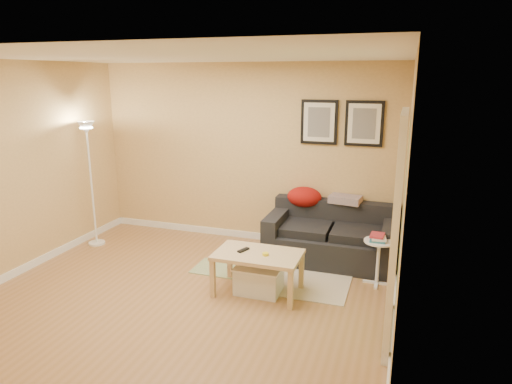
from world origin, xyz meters
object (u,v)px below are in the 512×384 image
at_px(book_stack, 378,237).
at_px(floor_lamp, 92,188).
at_px(storage_bin, 259,279).
at_px(sofa, 331,234).
at_px(side_table, 378,262).
at_px(coffee_table, 258,273).

relative_size(book_stack, floor_lamp, 0.13).
bearing_deg(storage_bin, sofa, 62.06).
bearing_deg(book_stack, side_table, 9.78).
bearing_deg(coffee_table, sofa, 70.04).
xyz_separation_m(side_table, book_stack, (-0.02, 0.00, 0.31)).
bearing_deg(floor_lamp, side_table, -0.70).
height_order(coffee_table, book_stack, book_stack).
height_order(book_stack, floor_lamp, floor_lamp).
bearing_deg(sofa, book_stack, -40.28).
relative_size(sofa, storage_bin, 3.25).
bearing_deg(storage_bin, coffee_table, -128.34).
distance_m(coffee_table, storage_bin, 0.08).
distance_m(side_table, floor_lamp, 4.06).
relative_size(sofa, book_stack, 7.36).
xyz_separation_m(storage_bin, floor_lamp, (-2.75, 0.70, 0.70)).
relative_size(side_table, book_stack, 2.37).
bearing_deg(side_table, coffee_table, -152.51).
relative_size(storage_bin, side_table, 0.95).
bearing_deg(book_stack, coffee_table, -131.43).
height_order(coffee_table, storage_bin, coffee_table).
height_order(coffee_table, floor_lamp, floor_lamp).
bearing_deg(coffee_table, side_table, 35.55).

